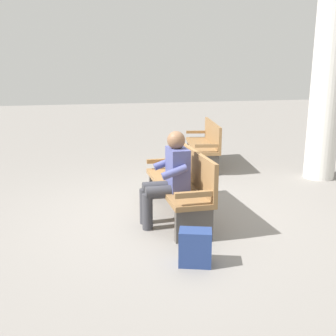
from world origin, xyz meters
name	(u,v)px	position (x,y,z in m)	size (l,w,h in m)	color
ground_plane	(176,216)	(0.00, 0.00, 0.00)	(40.00, 40.00, 0.00)	gray
bench_near	(182,183)	(0.00, -0.07, 0.46)	(1.82, 0.57, 0.90)	olive
person_seated	(169,176)	(-0.24, 0.17, 0.63)	(0.59, 0.59, 1.18)	#474C84
backpack	(195,247)	(-1.32, 0.22, 0.18)	(0.33, 0.37, 0.36)	navy
bench_far	(205,144)	(2.63, -1.44, 0.46)	(1.86, 0.88, 0.90)	olive
support_pillar	(327,83)	(1.16, -3.08, 1.68)	(0.53, 0.53, 3.36)	silver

